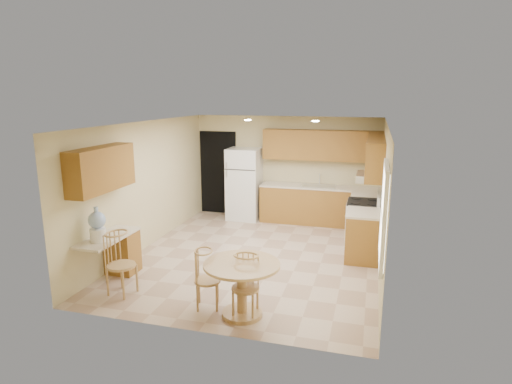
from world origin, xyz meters
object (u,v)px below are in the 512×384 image
(dining_table, at_px, (242,282))
(water_crock, at_px, (97,226))
(chair_table_a, at_px, (205,275))
(chair_desk, at_px, (117,260))
(chair_table_b, at_px, (244,283))
(stove, at_px, (363,223))
(refrigerator, at_px, (244,184))

(dining_table, distance_m, water_crock, 2.49)
(chair_table_a, relative_size, chair_desk, 0.88)
(water_crock, bearing_deg, chair_table_a, -7.43)
(dining_table, height_order, chair_table_a, chair_table_a)
(chair_table_a, relative_size, chair_table_b, 0.98)
(chair_desk, relative_size, water_crock, 1.76)
(water_crock, bearing_deg, stove, 38.42)
(refrigerator, xyz_separation_m, stove, (2.88, -1.22, -0.40))
(refrigerator, height_order, dining_table, refrigerator)
(dining_table, bearing_deg, chair_table_b, -58.98)
(chair_table_b, height_order, water_crock, water_crock)
(chair_table_a, bearing_deg, dining_table, 69.96)
(stove, xyz_separation_m, chair_desk, (-3.47, -3.32, 0.12))
(chair_table_a, bearing_deg, refrigerator, 172.47)
(refrigerator, relative_size, dining_table, 1.66)
(stove, xyz_separation_m, water_crock, (-3.92, -3.11, 0.55))
(refrigerator, xyz_separation_m, dining_table, (1.37, -4.60, -0.36))
(chair_table_b, height_order, chair_desk, chair_desk)
(chair_table_a, distance_m, water_crock, 1.95)
(stove, distance_m, chair_desk, 4.81)
(chair_table_a, bearing_deg, water_crock, -115.12)
(dining_table, xyz_separation_m, water_crock, (-2.42, 0.27, 0.51))
(chair_desk, height_order, water_crock, water_crock)
(dining_table, height_order, chair_desk, chair_desk)
(stove, bearing_deg, water_crock, -141.58)
(dining_table, height_order, water_crock, water_crock)
(dining_table, relative_size, chair_table_a, 1.22)
(stove, distance_m, chair_table_b, 3.76)
(refrigerator, distance_m, chair_desk, 4.59)
(dining_table, bearing_deg, water_crock, 173.72)
(dining_table, bearing_deg, stove, 66.00)
(refrigerator, height_order, chair_desk, refrigerator)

